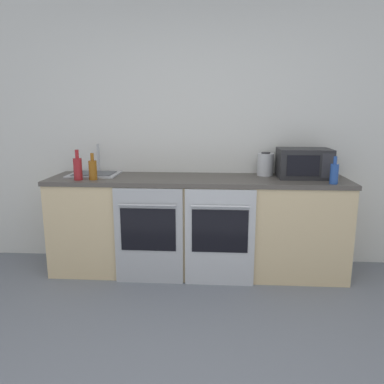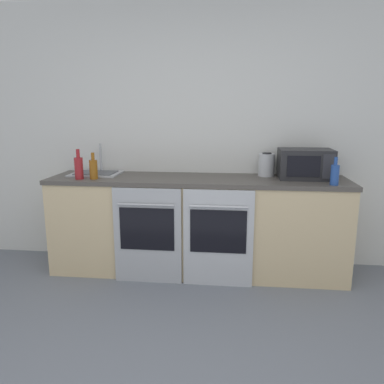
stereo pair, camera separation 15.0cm
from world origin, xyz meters
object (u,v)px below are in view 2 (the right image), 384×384
at_px(oven_left, 147,235).
at_px(bottle_amber, 93,169).
at_px(bottle_blue, 335,174).
at_px(kettle, 266,165).
at_px(microwave, 305,164).
at_px(bottle_red, 79,167).
at_px(sink, 96,173).
at_px(oven_right, 218,238).

xyz_separation_m(oven_left, bottle_amber, (-0.53, 0.15, 0.57)).
relative_size(bottle_blue, kettle, 1.06).
relative_size(microwave, bottle_amber, 1.96).
xyz_separation_m(microwave, bottle_red, (-2.07, -0.26, -0.03)).
bearing_deg(oven_left, bottle_amber, 164.25).
distance_m(bottle_amber, sink, 0.28).
height_order(oven_left, microwave, microwave).
bearing_deg(bottle_blue, bottle_amber, 178.53).
bearing_deg(microwave, bottle_amber, -172.88).
relative_size(oven_left, kettle, 3.91).
relative_size(bottle_amber, kettle, 1.08).
xyz_separation_m(oven_left, kettle, (1.07, 0.49, 0.59)).
bearing_deg(bottle_red, bottle_amber, 7.25).
bearing_deg(kettle, bottle_red, -168.13).
bearing_deg(kettle, sink, -176.88).
xyz_separation_m(oven_right, bottle_amber, (-1.16, 0.15, 0.57)).
bearing_deg(microwave, oven_right, -153.36).
relative_size(microwave, sink, 1.02).
height_order(bottle_red, bottle_blue, bottle_red).
xyz_separation_m(oven_right, microwave, (0.78, 0.39, 0.61)).
height_order(oven_right, microwave, microwave).
height_order(oven_left, bottle_amber, bottle_amber).
bearing_deg(bottle_amber, oven_left, -15.75).
xyz_separation_m(oven_left, bottle_red, (-0.66, 0.13, 0.59)).
xyz_separation_m(oven_left, oven_right, (0.63, 0.00, 0.00)).
bearing_deg(oven_right, bottle_amber, 172.72).
relative_size(oven_right, microwave, 1.84).
height_order(microwave, bottle_blue, microwave).
height_order(bottle_red, kettle, bottle_red).
height_order(microwave, bottle_red, bottle_red).
height_order(bottle_amber, bottle_blue, bottle_amber).
height_order(oven_left, bottle_blue, bottle_blue).
distance_m(oven_left, bottle_amber, 0.79).
distance_m(oven_left, oven_right, 0.63).
height_order(bottle_amber, sink, sink).
distance_m(bottle_amber, bottle_red, 0.13).
bearing_deg(sink, oven_right, -18.14).
relative_size(oven_right, sink, 1.89).
bearing_deg(sink, kettle, 3.12).
bearing_deg(sink, bottle_amber, -74.21).
bearing_deg(sink, bottle_red, -102.53).
relative_size(oven_right, bottle_blue, 3.70).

